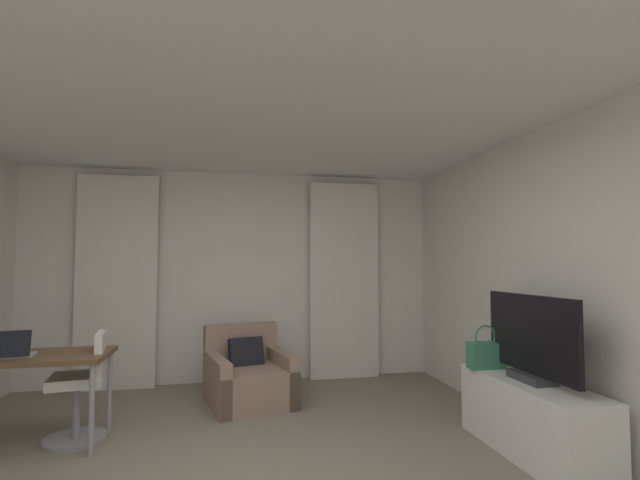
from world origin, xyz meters
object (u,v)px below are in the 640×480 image
Objects in this scene: tv_console at (531,418)px; desk_chair at (82,392)px; desk at (20,363)px; handbag_primary at (486,354)px; armchair at (248,378)px; tv_flatscreen at (531,340)px; laptop at (9,352)px.

desk_chair is at bearing 164.33° from tv_console.
desk is 3.83m from handbag_primary.
desk_chair is (0.45, 0.06, -0.27)m from desk.
armchair reaches higher than tv_console.
tv_console is 0.59m from tv_flatscreen.
desk_chair is 2.39× the size of handbag_primary.
tv_flatscreen is at bearing -11.82° from laptop.
armchair is 0.79× the size of tv_console.
handbag_primary is at bearing -5.50° from laptop.
desk is at bearing 166.58° from tv_flatscreen.
laptop reaches higher than tv_console.
tv_console is 0.60m from handbag_primary.
laptop reaches higher than desk_chair.
handbag_primary is at bearing -7.14° from desk.
desk_chair is 3.40m from handbag_primary.
laptop is (-1.87, -0.91, 0.51)m from armchair.
tv_flatscreen is (3.46, -0.99, 0.48)m from desk_chair.
armchair is 2.38m from handbag_primary.
desk is 0.16m from laptop.
desk_chair is at bearing 164.06° from tv_flatscreen.
laptop is at bearing -108.91° from desk.
tv_flatscreen reaches higher than desk_chair.
desk is (-1.83, -0.80, 0.41)m from armchair.
desk_chair reaches higher than tv_console.
handbag_primary is (-0.11, 0.44, 0.40)m from tv_console.
laptop is 0.27× the size of tv_console.
laptop is at bearing -154.06° from armchair.
armchair is 2.69m from tv_console.
desk is at bearing 166.83° from tv_console.
desk is 3.57× the size of handbag_primary.
handbag_primary reaches higher than desk.
armchair is at bearing 25.94° from laptop.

